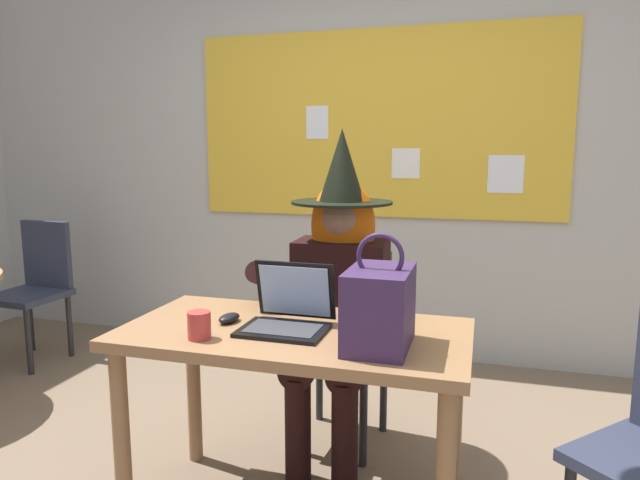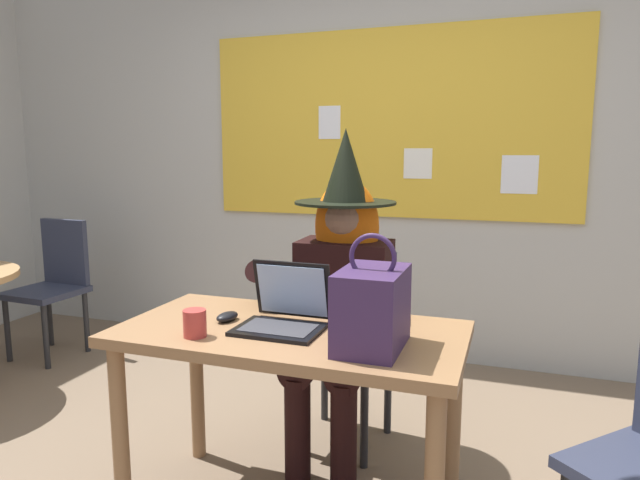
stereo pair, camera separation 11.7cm
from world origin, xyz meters
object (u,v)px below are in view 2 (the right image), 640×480
(person_costumed, at_px, (341,280))
(chair_spare_by_window, at_px, (54,279))
(desk_main, at_px, (290,357))
(handbag, at_px, (372,308))
(laptop, at_px, (284,314))
(coffee_mug, at_px, (195,323))
(chair_at_desk, at_px, (349,335))
(computer_mouse, at_px, (227,317))

(person_costumed, bearing_deg, chair_spare_by_window, -105.73)
(person_costumed, bearing_deg, desk_main, -4.01)
(handbag, bearing_deg, laptop, 163.82)
(person_costumed, xyz_separation_m, coffee_mug, (-0.30, -0.75, -0.01))
(desk_main, xyz_separation_m, handbag, (0.33, -0.10, 0.24))
(desk_main, bearing_deg, chair_spare_by_window, 153.18)
(person_costumed, xyz_separation_m, chair_spare_by_window, (-2.21, 0.55, -0.28))
(desk_main, bearing_deg, handbag, -16.51)
(chair_at_desk, distance_m, chair_spare_by_window, 2.26)
(chair_at_desk, xyz_separation_m, laptop, (-0.05, -0.67, 0.29))
(laptop, bearing_deg, handbag, -15.79)
(laptop, bearing_deg, desk_main, -11.62)
(chair_at_desk, bearing_deg, laptop, 0.66)
(laptop, bearing_deg, coffee_mug, -141.50)
(coffee_mug, xyz_separation_m, chair_spare_by_window, (-1.91, 1.30, -0.27))
(computer_mouse, distance_m, chair_spare_by_window, 2.23)
(chair_at_desk, xyz_separation_m, coffee_mug, (-0.30, -0.87, 0.28))
(person_costumed, height_order, laptop, person_costumed)
(desk_main, xyz_separation_m, computer_mouse, (-0.26, 0.01, 0.13))
(computer_mouse, xyz_separation_m, handbag, (0.59, -0.10, 0.12))
(person_costumed, height_order, coffee_mug, person_costumed)
(person_costumed, xyz_separation_m, computer_mouse, (-0.28, -0.55, -0.04))
(computer_mouse, height_order, chair_spare_by_window, chair_spare_by_window)
(person_costumed, bearing_deg, coffee_mug, -23.50)
(chair_at_desk, bearing_deg, chair_spare_by_window, -95.78)
(desk_main, relative_size, chair_at_desk, 1.39)
(laptop, relative_size, coffee_mug, 3.21)
(person_costumed, relative_size, coffee_mug, 15.55)
(desk_main, bearing_deg, coffee_mug, -145.37)
(computer_mouse, relative_size, coffee_mug, 1.09)
(desk_main, distance_m, computer_mouse, 0.29)
(coffee_mug, bearing_deg, handbag, 8.90)
(coffee_mug, bearing_deg, laptop, 38.10)
(person_costumed, distance_m, handbag, 0.73)
(chair_at_desk, distance_m, person_costumed, 0.32)
(chair_at_desk, height_order, handbag, handbag)
(desk_main, bearing_deg, laptop, 167.98)
(handbag, height_order, chair_spare_by_window, handbag)
(handbag, xyz_separation_m, chair_spare_by_window, (-2.51, 1.20, -0.36))
(chair_at_desk, height_order, person_costumed, person_costumed)
(desk_main, xyz_separation_m, chair_spare_by_window, (-2.19, 1.11, -0.11))
(laptop, height_order, chair_spare_by_window, laptop)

